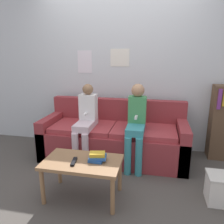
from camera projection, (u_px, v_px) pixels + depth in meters
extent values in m
plane|color=#4C4742|center=(106.00, 174.00, 2.86)|extent=(10.00, 10.00, 0.00)
cube|color=silver|center=(120.00, 68.00, 3.46)|extent=(8.00, 0.06, 2.60)
cube|color=silver|center=(85.00, 62.00, 3.52)|extent=(0.24, 0.00, 0.35)
cube|color=white|center=(120.00, 58.00, 3.39)|extent=(0.30, 0.00, 0.27)
cube|color=maroon|center=(113.00, 144.00, 3.25)|extent=(2.08, 0.78, 0.44)
cube|color=maroon|center=(118.00, 111.00, 3.44)|extent=(2.08, 0.14, 0.40)
cube|color=maroon|center=(53.00, 134.00, 3.42)|extent=(0.14, 0.78, 0.60)
cube|color=maroon|center=(182.00, 144.00, 3.03)|extent=(0.14, 0.78, 0.60)
cube|color=#A1343A|center=(84.00, 127.00, 3.24)|extent=(0.88, 0.62, 0.07)
cube|color=#A1343A|center=(144.00, 131.00, 3.06)|extent=(0.88, 0.62, 0.07)
cube|color=#8E6642|center=(82.00, 162.00, 2.29)|extent=(0.81, 0.48, 0.04)
cylinder|color=#8E6642|center=(42.00, 187.00, 2.23)|extent=(0.04, 0.04, 0.40)
cylinder|color=#8E6642|center=(113.00, 196.00, 2.09)|extent=(0.04, 0.04, 0.40)
cylinder|color=#8E6642|center=(59.00, 168.00, 2.61)|extent=(0.04, 0.04, 0.40)
cylinder|color=#8E6642|center=(120.00, 174.00, 2.46)|extent=(0.04, 0.04, 0.40)
cylinder|color=silver|center=(76.00, 151.00, 2.93)|extent=(0.09, 0.09, 0.51)
cylinder|color=silver|center=(85.00, 152.00, 2.90)|extent=(0.09, 0.09, 0.51)
cube|color=silver|center=(86.00, 125.00, 3.08)|extent=(0.23, 0.49, 0.09)
cube|color=white|center=(88.00, 107.00, 3.15)|extent=(0.24, 0.16, 0.36)
sphere|color=#8C6647|center=(88.00, 89.00, 3.08)|extent=(0.15, 0.15, 0.15)
cube|color=white|center=(85.00, 114.00, 3.02)|extent=(0.03, 0.12, 0.03)
cylinder|color=teal|center=(128.00, 156.00, 2.79)|extent=(0.09, 0.09, 0.51)
cylinder|color=teal|center=(139.00, 157.00, 2.76)|extent=(0.09, 0.09, 0.51)
cube|color=teal|center=(136.00, 128.00, 2.93)|extent=(0.23, 0.49, 0.09)
cube|color=#429356|center=(137.00, 109.00, 3.00)|extent=(0.24, 0.16, 0.36)
sphere|color=tan|center=(138.00, 90.00, 2.94)|extent=(0.18, 0.18, 0.18)
cube|color=white|center=(136.00, 117.00, 2.88)|extent=(0.03, 0.12, 0.03)
cube|color=black|center=(74.00, 162.00, 2.25)|extent=(0.07, 0.17, 0.02)
cube|color=#23519E|center=(97.00, 159.00, 2.29)|extent=(0.15, 0.15, 0.03)
cube|color=#23519E|center=(98.00, 157.00, 2.28)|extent=(0.20, 0.17, 0.03)
cube|color=gold|center=(97.00, 154.00, 2.27)|extent=(0.17, 0.13, 0.04)
cube|color=brown|center=(223.00, 123.00, 3.17)|extent=(0.37, 0.26, 1.09)
cube|color=#7A3389|center=(220.00, 99.00, 2.97)|extent=(0.05, 0.02, 0.28)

